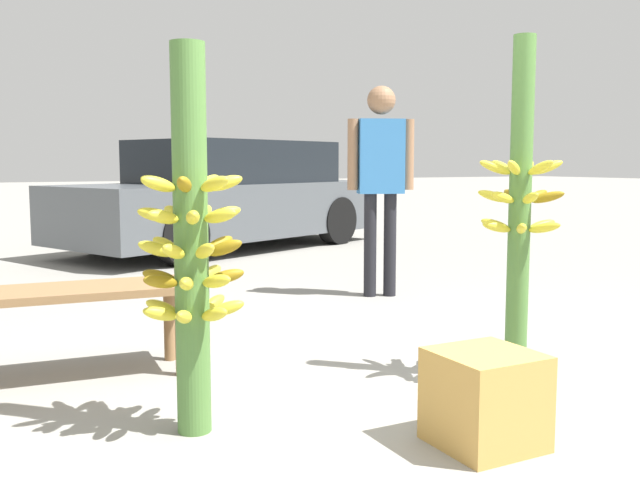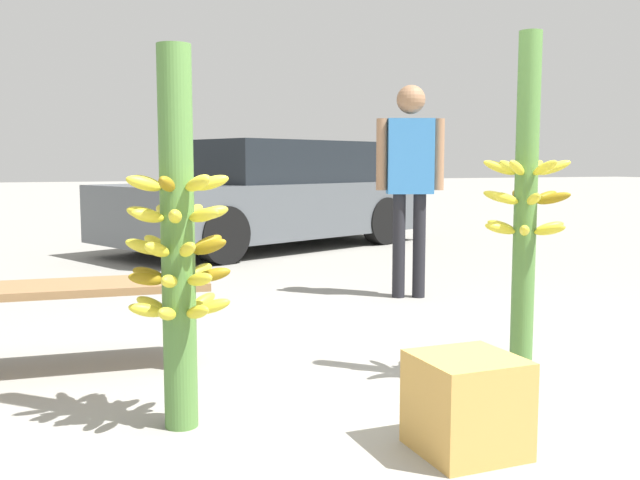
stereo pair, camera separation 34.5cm
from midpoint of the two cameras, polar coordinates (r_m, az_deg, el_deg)
The scene contains 7 objects.
ground_plane at distance 2.99m, azimuth 12.03°, elevation -15.11°, with size 80.00×80.00×0.00m, color gray.
banana_stalk_left at distance 2.87m, azimuth -7.97°, elevation -0.18°, with size 0.43×0.43×1.54m.
banana_stalk_center at distance 3.56m, azimuth 18.81°, elevation 2.33°, with size 0.43×0.42×1.69m.
vendor_person at distance 5.72m, azimuth 8.95°, elevation 5.65°, with size 0.53×0.28×1.68m.
market_bench at distance 3.81m, azimuth -16.85°, elevation -4.40°, with size 1.40×0.54×0.46m.
parked_car at distance 9.04m, azimuth -2.75°, elevation 3.49°, with size 4.56×3.19×1.35m.
produce_crate at distance 2.81m, azimuth 15.19°, elevation -12.61°, with size 0.37×0.37×0.37m.
Camera 2 is at (-1.41, -2.38, 1.08)m, focal length 40.00 mm.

